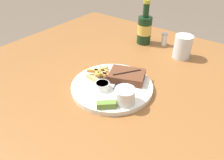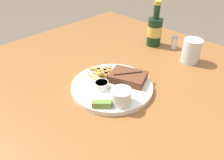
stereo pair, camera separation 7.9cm
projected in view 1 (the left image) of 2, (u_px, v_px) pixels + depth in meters
The scene contains 12 objects.
dining_table at pixel (112, 103), 0.85m from camera, with size 1.32×1.30×0.76m.
dinner_plate at pixel (112, 86), 0.81m from camera, with size 0.30×0.30×0.02m.
steak_portion at pixel (127, 76), 0.82m from camera, with size 0.15×0.13×0.03m.
fries_pile at pixel (101, 73), 0.84m from camera, with size 0.12×0.11×0.02m.
coleslaw_cup at pixel (125, 95), 0.70m from camera, with size 0.07×0.07×0.05m.
dipping_sauce_cup at pixel (102, 86), 0.77m from camera, with size 0.05×0.05×0.03m.
pickle_spear at pixel (106, 105), 0.69m from camera, with size 0.06×0.06×0.02m.
fork_utensil at pixel (94, 78), 0.83m from camera, with size 0.13×0.02×0.00m.
knife_utensil at pixel (120, 80), 0.82m from camera, with size 0.07×0.16×0.01m.
beer_bottle at pixel (145, 29), 1.09m from camera, with size 0.07×0.07×0.22m.
drinking_glass at pixel (183, 47), 0.98m from camera, with size 0.08×0.08×0.10m.
salt_shaker at pixel (164, 39), 1.10m from camera, with size 0.03×0.03×0.07m.
Camera 1 is at (0.39, -0.52, 1.24)m, focal length 35.00 mm.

